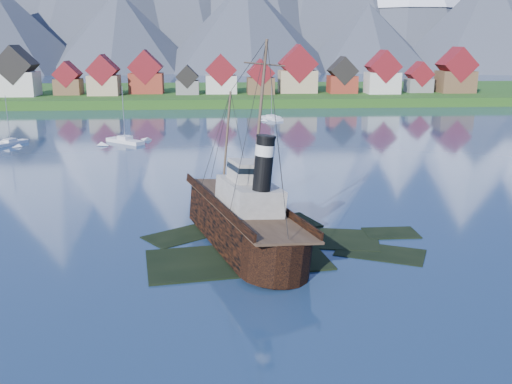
{
  "coord_description": "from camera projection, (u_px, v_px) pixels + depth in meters",
  "views": [
    {
      "loc": [
        -5.18,
        -55.8,
        21.49
      ],
      "look_at": [
        -0.51,
        6.0,
        5.0
      ],
      "focal_mm": 40.0,
      "sensor_mm": 36.0,
      "label": 1
    }
  ],
  "objects": [
    {
      "name": "shoal",
      "position": [
        280.0,
        248.0,
        61.97
      ],
      "size": [
        31.71,
        21.24,
        1.14
      ],
      "color": "black",
      "rests_on": "ground"
    },
    {
      "name": "sailboat_f",
      "position": [
        10.0,
        144.0,
        121.4
      ],
      "size": [
        5.89,
        7.87,
        10.91
      ],
      "rotation": [
        0.0,
        0.0,
        -0.55
      ],
      "color": "silver",
      "rests_on": "ground"
    },
    {
      "name": "shore_bank",
      "position": [
        226.0,
        97.0,
        223.5
      ],
      "size": [
        600.0,
        80.0,
        3.2
      ],
      "primitive_type": "cube",
      "color": "#154513",
      "rests_on": "ground"
    },
    {
      "name": "tugboat_wreck",
      "position": [
        240.0,
        215.0,
        62.92
      ],
      "size": [
        6.72,
        28.94,
        22.93
      ],
      "rotation": [
        0.0,
        0.1,
        0.28
      ],
      "color": "black",
      "rests_on": "ground"
    },
    {
      "name": "sailboat_e",
      "position": [
        271.0,
        119.0,
        160.39
      ],
      "size": [
        5.94,
        9.28,
        10.63
      ],
      "rotation": [
        0.0,
        0.0,
        0.43
      ],
      "color": "silver",
      "rests_on": "ground"
    },
    {
      "name": "ground",
      "position": [
        265.0,
        253.0,
        59.67
      ],
      "size": [
        1400.0,
        1400.0,
        0.0
      ],
      "primitive_type": "plane",
      "color": "#1B304E",
      "rests_on": "ground"
    },
    {
      "name": "seawall",
      "position": [
        229.0,
        108.0,
        186.88
      ],
      "size": [
        600.0,
        2.5,
        2.0
      ],
      "primitive_type": "cube",
      "color": "#3F3D38",
      "rests_on": "ground"
    },
    {
      "name": "sailboat_c",
      "position": [
        125.0,
        142.0,
        123.65
      ],
      "size": [
        9.04,
        8.4,
        12.74
      ],
      "rotation": [
        0.0,
        0.0,
        0.85
      ],
      "color": "silver",
      "rests_on": "ground"
    },
    {
      "name": "town",
      "position": [
        133.0,
        77.0,
        201.61
      ],
      "size": [
        250.96,
        16.69,
        17.3
      ],
      "color": "maroon",
      "rests_on": "ground"
    }
  ]
}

